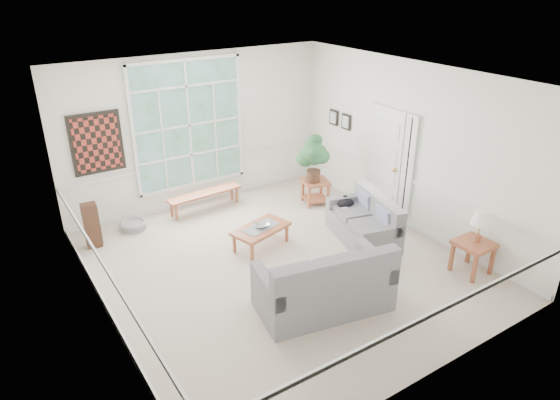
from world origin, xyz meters
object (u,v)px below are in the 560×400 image
object	(u,v)px
loveseat_right	(363,219)
side_table	(472,257)
loveseat_front	(324,277)
end_table	(315,192)
coffee_table	(261,237)

from	to	relation	value
loveseat_right	side_table	size ratio (longest dim) A/B	2.76
loveseat_front	side_table	world-z (taller)	loveseat_front
side_table	loveseat_front	bearing A→B (deg)	167.25
loveseat_front	end_table	size ratio (longest dim) A/B	3.62
side_table	end_table	bearing A→B (deg)	98.56
loveseat_front	side_table	size ratio (longest dim) A/B	3.36
loveseat_front	coffee_table	size ratio (longest dim) A/B	1.83
end_table	side_table	distance (m)	3.45
loveseat_right	loveseat_front	xyz separation A→B (m)	(-1.77, -1.16, 0.09)
loveseat_right	coffee_table	distance (m)	1.81
end_table	loveseat_right	bearing A→B (deg)	-97.44
loveseat_front	coffee_table	xyz separation A→B (m)	(0.15, 1.93, -0.31)
coffee_table	side_table	world-z (taller)	side_table
end_table	side_table	world-z (taller)	side_table
side_table	loveseat_right	bearing A→B (deg)	112.98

